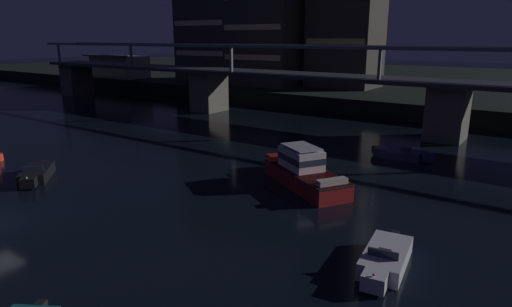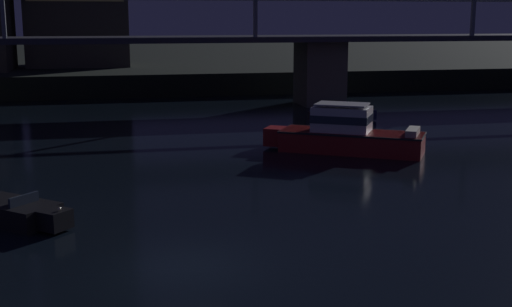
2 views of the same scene
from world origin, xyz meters
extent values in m
cube|color=black|center=(0.00, 85.36, 1.10)|extent=(240.00, 80.00, 2.20)
cube|color=#605B51|center=(-48.17, 37.36, 2.77)|extent=(3.60, 4.40, 5.55)
cube|color=#605B51|center=(-16.06, 37.36, 2.77)|extent=(3.60, 4.40, 5.55)
cube|color=#605B51|center=(16.06, 37.36, 2.77)|extent=(3.60, 4.40, 5.55)
cube|color=#33333D|center=(0.00, 37.36, 5.78)|extent=(102.34, 6.40, 0.45)
cube|color=slate|center=(0.00, 34.46, 9.20)|extent=(102.34, 0.36, 0.36)
cube|color=slate|center=(0.00, 40.26, 9.20)|extent=(102.34, 0.36, 0.36)
cube|color=slate|center=(-48.17, 34.46, 7.60)|extent=(0.30, 0.30, 3.20)
cube|color=slate|center=(-28.90, 34.46, 7.60)|extent=(0.30, 0.30, 3.20)
cube|color=slate|center=(-9.63, 34.46, 7.60)|extent=(0.30, 0.30, 3.20)
cube|color=slate|center=(9.63, 34.46, 7.60)|extent=(0.30, 0.30, 3.20)
cube|color=#38332D|center=(-29.61, 55.57, 15.43)|extent=(13.08, 9.83, 26.46)
cube|color=beige|center=(-29.61, 50.60, 7.49)|extent=(12.03, 0.10, 0.90)
cube|color=beige|center=(-29.61, 50.60, 12.78)|extent=(12.03, 0.10, 0.90)
cube|color=#38332D|center=(-18.04, 54.82, 14.33)|extent=(12.33, 8.54, 24.26)
cube|color=beige|center=(-18.04, 50.50, 7.05)|extent=(11.34, 0.10, 0.90)
cube|color=beige|center=(-18.04, 50.50, 11.90)|extent=(11.34, 0.10, 0.90)
cube|color=#F2D172|center=(-5.24, 55.14, 9.66)|extent=(10.02, 0.10, 0.90)
cube|color=#B2AD9E|center=(-50.98, 49.36, 4.40)|extent=(12.00, 6.00, 4.40)
cube|color=#EAD88C|center=(-50.98, 46.31, 3.96)|extent=(11.20, 0.10, 2.64)
cube|color=#4C4C51|center=(-50.98, 45.76, 6.75)|extent=(12.40, 1.60, 0.30)
cube|color=maroon|center=(11.31, 16.11, 0.60)|extent=(8.19, 6.38, 1.20)
cube|color=maroon|center=(7.42, 18.48, 0.68)|extent=(1.68, 1.79, 1.04)
cube|color=black|center=(11.31, 16.11, 1.15)|extent=(8.30, 6.49, 0.10)
cube|color=white|center=(10.80, 16.42, 1.90)|extent=(3.83, 3.46, 1.40)
cube|color=#283342|center=(10.80, 16.42, 1.95)|extent=(3.88, 3.51, 0.44)
cube|color=silver|center=(10.80, 16.42, 2.75)|extent=(3.44, 3.11, 0.08)
cube|color=#B7B2A8|center=(14.21, 14.34, 1.38)|extent=(1.59, 2.09, 0.36)
cube|color=black|center=(-5.98, 6.16, 0.40)|extent=(4.11, 3.95, 0.80)
cube|color=black|center=(-4.19, 4.55, 0.45)|extent=(1.33, 1.34, 0.70)
cube|color=#283342|center=(-5.35, 5.59, 0.98)|extent=(0.98, 1.07, 0.36)
cube|color=#262628|center=(-5.54, 5.76, 0.92)|extent=(0.67, 0.68, 0.24)
cube|color=black|center=(-7.58, 7.60, 0.50)|extent=(0.51, 0.51, 0.60)
sphere|color=beige|center=(-4.01, 4.38, 0.88)|extent=(0.12, 0.12, 0.12)
cube|color=#19234C|center=(14.38, 27.38, 0.40)|extent=(3.95, 1.88, 0.80)
cube|color=#19234C|center=(16.78, 27.43, 0.45)|extent=(0.92, 1.01, 0.70)
cube|color=#283342|center=(15.23, 27.40, 0.98)|extent=(0.13, 1.35, 0.36)
cube|color=#262628|center=(14.98, 27.39, 0.92)|extent=(0.41, 0.57, 0.24)
cube|color=black|center=(12.22, 27.34, 0.50)|extent=(0.37, 0.37, 0.60)
sphere|color=beige|center=(17.03, 27.43, 0.88)|extent=(0.12, 0.12, 0.12)
cube|color=silver|center=(19.80, 8.45, 0.40)|extent=(2.31, 4.12, 0.80)
cube|color=silver|center=(20.12, 6.07, 0.45)|extent=(1.10, 1.02, 0.70)
cube|color=#283342|center=(19.91, 7.61, 0.98)|extent=(1.35, 0.28, 0.36)
cube|color=#262628|center=(19.88, 7.85, 0.92)|extent=(0.61, 0.47, 0.24)
cube|color=black|center=(19.51, 10.58, 0.50)|extent=(0.41, 0.41, 0.60)
sphere|color=red|center=(20.15, 5.82, 0.88)|extent=(0.12, 0.12, 0.12)
camera|label=1|loc=(25.34, -9.90, 10.20)|focal=30.60mm
camera|label=2|loc=(-2.06, -19.84, 7.61)|focal=47.48mm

